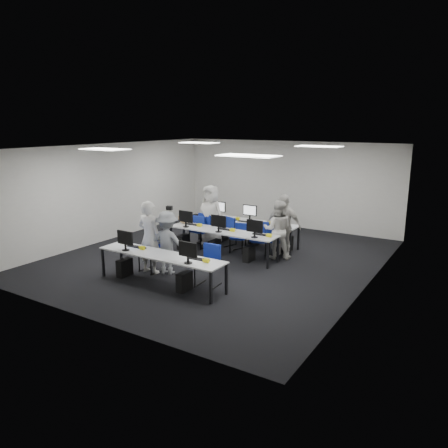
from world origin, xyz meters
The scene contains 23 objects.
room centered at (0.00, 0.00, 1.50)m, with size 9.00×9.02×3.00m.
ceiling_panels centered at (0.00, 0.00, 2.98)m, with size 5.20×4.60×0.02m.
desk_front centered at (0.00, -2.40, 0.68)m, with size 3.20×0.70×0.73m.
desk_mid centered at (0.00, 0.20, 0.68)m, with size 3.20×0.70×0.73m.
desk_back centered at (0.00, 1.60, 0.68)m, with size 3.20×0.70×0.73m.
equipment_front centered at (-0.19, -2.42, 0.36)m, with size 2.51×0.41×1.19m.
equipment_mid centered at (-0.19, 0.18, 0.36)m, with size 2.91×0.41×1.19m.
equipment_back centered at (0.19, 1.62, 0.36)m, with size 2.91×0.41×1.19m.
chair_0 centered at (-0.82, -1.76, 0.30)m, with size 0.53×0.56×0.97m.
chair_1 centered at (0.93, -1.87, 0.30)m, with size 0.49×0.53×0.94m.
chair_2 centered at (-1.05, 0.66, 0.31)m, with size 0.52×0.56×0.97m.
chair_3 centered at (0.17, 0.80, 0.26)m, with size 0.48×0.51×0.81m.
chair_4 centered at (0.92, 0.67, 0.30)m, with size 0.59×0.62×0.95m.
chair_5 centered at (-1.16, 0.94, 0.28)m, with size 0.45×0.49×0.90m.
chair_6 centered at (-0.13, 1.11, 0.30)m, with size 0.59×0.62×0.95m.
chair_7 centered at (1.18, 1.02, 0.26)m, with size 0.46×0.49×0.83m.
handbag centered at (-1.41, 0.34, 0.89)m, with size 0.40×0.25×0.33m, color #A07B52.
student_0 centered at (-0.79, -1.87, 0.90)m, with size 0.66×0.43×1.80m, color #BCB8B1.
student_1 centered at (1.37, 0.84, 0.80)m, with size 0.78×0.61×1.60m, color #BCB8B1.
student_2 centered at (-0.93, 1.03, 0.91)m, with size 0.88×0.58×1.81m, color #BCB8B1.
student_3 centered at (1.41, 1.11, 0.87)m, with size 1.02×0.42×1.74m, color #BCB8B1.
photographer centered at (-0.37, -1.70, 0.78)m, with size 1.00×0.58×1.55m, color slate.
dslr_camera centered at (-0.43, -1.53, 1.60)m, with size 0.14×0.18×0.10m, color black.
Camera 1 is at (6.18, -9.62, 3.63)m, focal length 35.00 mm.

